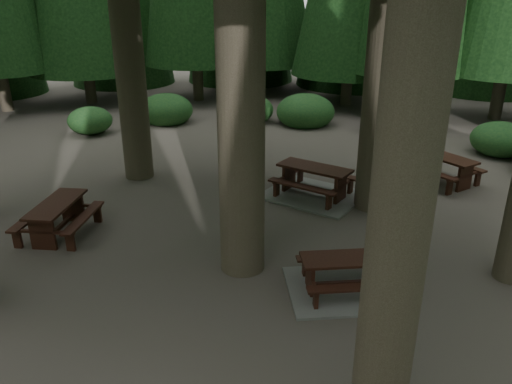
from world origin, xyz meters
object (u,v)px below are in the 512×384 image
at_px(picnic_table_a, 344,280).
at_px(picnic_table_d, 443,165).
at_px(picnic_table_b, 57,214).
at_px(picnic_table_c, 314,186).

height_order(picnic_table_a, picnic_table_d, picnic_table_d).
bearing_deg(picnic_table_a, picnic_table_d, 51.00).
xyz_separation_m(picnic_table_b, picnic_table_d, (7.23, 6.96, 0.02)).
xyz_separation_m(picnic_table_a, picnic_table_d, (0.95, 6.45, 0.30)).
height_order(picnic_table_b, picnic_table_d, picnic_table_d).
height_order(picnic_table_c, picnic_table_d, picnic_table_c).
distance_m(picnic_table_b, picnic_table_d, 10.03).
distance_m(picnic_table_a, picnic_table_b, 6.30).
bearing_deg(picnic_table_c, picnic_table_b, -125.15).
distance_m(picnic_table_c, picnic_table_d, 3.83).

